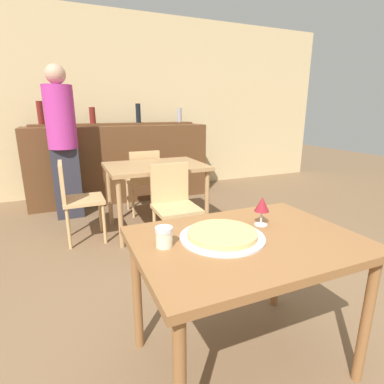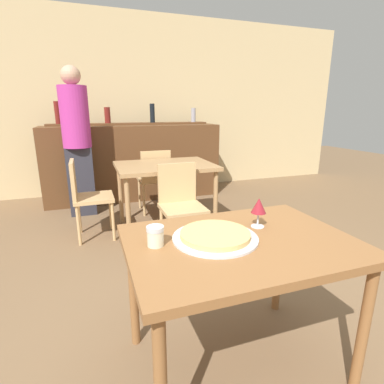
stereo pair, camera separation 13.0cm
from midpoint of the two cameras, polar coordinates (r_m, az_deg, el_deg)
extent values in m
plane|color=brown|center=(1.91, 7.04, -29.27)|extent=(16.00, 16.00, 0.00)
cube|color=#D1B784|center=(5.14, -15.82, 15.54)|extent=(8.00, 0.05, 2.80)
cube|color=brown|center=(1.50, 7.94, -9.40)|extent=(1.09, 0.79, 0.04)
cylinder|color=brown|center=(1.77, 28.32, -20.92)|extent=(0.05, 0.05, 0.70)
cylinder|color=brown|center=(1.81, -12.57, -18.34)|extent=(0.05, 0.05, 0.70)
cylinder|color=brown|center=(2.16, 14.22, -12.48)|extent=(0.05, 0.05, 0.70)
cube|color=#A87F51|center=(3.35, -8.08, 4.86)|extent=(1.06, 0.80, 0.04)
cylinder|color=#A87F51|center=(3.03, -14.72, -4.05)|extent=(0.05, 0.05, 0.72)
cylinder|color=#A87F51|center=(3.29, 1.74, -1.99)|extent=(0.05, 0.05, 0.72)
cylinder|color=#A87F51|center=(3.68, -16.39, -0.72)|extent=(0.05, 0.05, 0.72)
cylinder|color=#A87F51|center=(3.89, -2.52, 0.78)|extent=(0.05, 0.05, 0.72)
cube|color=brown|center=(4.71, -14.21, 5.38)|extent=(2.60, 0.56, 1.11)
cube|color=brown|center=(4.78, -14.95, 12.40)|extent=(2.39, 0.24, 0.03)
cylinder|color=maroon|center=(4.73, -27.66, 13.23)|extent=(0.08, 0.08, 0.31)
cylinder|color=maroon|center=(4.74, -19.22, 13.63)|extent=(0.09, 0.09, 0.23)
cylinder|color=black|center=(4.84, -11.00, 14.53)|extent=(0.08, 0.08, 0.29)
cylinder|color=#9999A3|center=(5.03, -3.19, 14.43)|extent=(0.07, 0.07, 0.22)
cube|color=tan|center=(2.82, -4.31, -3.24)|extent=(0.40, 0.40, 0.04)
cube|color=tan|center=(2.93, -5.56, 1.72)|extent=(0.38, 0.04, 0.38)
cylinder|color=tan|center=(2.70, -6.47, -9.37)|extent=(0.03, 0.03, 0.42)
cylinder|color=tan|center=(2.81, 0.24, -8.27)|extent=(0.03, 0.03, 0.42)
cylinder|color=tan|center=(3.01, -8.38, -6.82)|extent=(0.03, 0.03, 0.42)
cylinder|color=tan|center=(3.10, -2.28, -5.95)|extent=(0.03, 0.03, 0.42)
cube|color=tan|center=(4.03, -10.40, 2.27)|extent=(0.40, 0.40, 0.04)
cube|color=tan|center=(3.81, -9.93, 4.78)|extent=(0.38, 0.04, 0.38)
cylinder|color=tan|center=(4.28, -8.56, -0.03)|extent=(0.03, 0.03, 0.42)
cylinder|color=tan|center=(4.22, -13.03, -0.51)|extent=(0.03, 0.03, 0.42)
cylinder|color=tan|center=(3.97, -7.29, -1.23)|extent=(0.03, 0.03, 0.42)
cylinder|color=tan|center=(3.89, -12.10, -1.78)|extent=(0.03, 0.03, 0.42)
cube|color=tan|center=(3.31, -21.05, -1.42)|extent=(0.40, 0.40, 0.04)
cube|color=tan|center=(3.26, -24.60, 1.78)|extent=(0.04, 0.38, 0.38)
cylinder|color=tan|center=(3.23, -17.49, -5.82)|extent=(0.03, 0.03, 0.42)
cylinder|color=tan|center=(3.54, -18.10, -3.95)|extent=(0.03, 0.03, 0.42)
cylinder|color=tan|center=(3.22, -23.54, -6.48)|extent=(0.03, 0.03, 0.42)
cylinder|color=tan|center=(3.54, -23.58, -4.54)|extent=(0.03, 0.03, 0.42)
cylinder|color=silver|center=(1.47, 3.22, -8.61)|extent=(0.42, 0.42, 0.01)
cylinder|color=#E0B266|center=(1.47, 3.23, -7.96)|extent=(0.34, 0.34, 0.02)
cylinder|color=beige|center=(1.39, -8.06, -8.91)|extent=(0.08, 0.08, 0.07)
cylinder|color=silver|center=(1.37, -8.13, -7.11)|extent=(0.08, 0.08, 0.02)
cube|color=#2D2D38|center=(4.10, -23.45, 1.48)|extent=(0.32, 0.18, 0.88)
cylinder|color=#B2338C|center=(4.00, -24.71, 12.78)|extent=(0.34, 0.34, 0.74)
sphere|color=tan|center=(4.02, -25.52, 19.62)|extent=(0.23, 0.23, 0.23)
cylinder|color=silver|center=(1.66, 10.77, -6.14)|extent=(0.07, 0.07, 0.00)
cylinder|color=silver|center=(1.65, 10.84, -4.86)|extent=(0.01, 0.01, 0.07)
cone|color=maroon|center=(1.62, 10.98, -2.30)|extent=(0.08, 0.08, 0.08)
camera|label=1|loc=(0.07, -91.97, -0.54)|focal=28.00mm
camera|label=2|loc=(0.07, 88.03, 0.54)|focal=28.00mm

